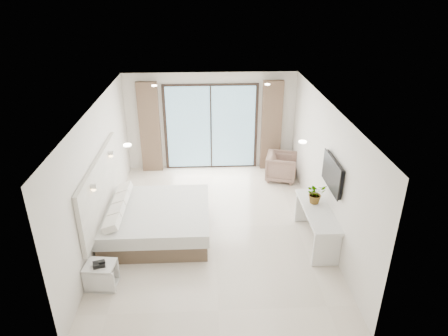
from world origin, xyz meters
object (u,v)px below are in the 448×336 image
Objects in this scene: bed at (156,221)px; nightstand at (101,275)px; console_desk at (317,218)px; armchair at (282,166)px.

nightstand is at bearing -116.92° from bed.
bed is 3.30m from console_desk.
console_desk is (3.26, -0.44, 0.25)m from bed.
armchair is (3.07, 2.41, 0.08)m from bed.
bed is 1.75m from nightstand.
bed is 3.94× the size of nightstand.
armchair reaches higher than console_desk.
console_desk is 2.16× the size of armchair.
nightstand is 0.32× the size of console_desk.
nightstand is at bearing -164.67° from console_desk.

